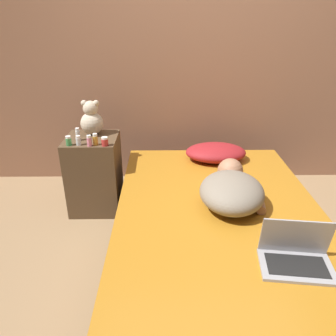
% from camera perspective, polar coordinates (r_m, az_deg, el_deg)
% --- Properties ---
extents(ground_plane, '(12.00, 12.00, 0.00)m').
position_cam_1_polar(ground_plane, '(2.37, 8.36, -15.48)').
color(ground_plane, '#937551').
extents(wall_back, '(8.00, 0.06, 2.60)m').
position_cam_1_polar(wall_back, '(3.11, 6.23, 20.83)').
color(wall_back, '#996B51').
rests_on(wall_back, ground_plane).
extents(bed, '(1.35, 2.07, 0.40)m').
position_cam_1_polar(bed, '(2.25, 8.69, -11.66)').
color(bed, '#2D2319').
rests_on(bed, ground_plane).
extents(nightstand, '(0.41, 0.41, 0.64)m').
position_cam_1_polar(nightstand, '(2.82, -12.63, -0.95)').
color(nightstand, brown).
rests_on(nightstand, ground_plane).
extents(pillow, '(0.51, 0.35, 0.14)m').
position_cam_1_polar(pillow, '(2.81, 8.30, 2.71)').
color(pillow, maroon).
rests_on(pillow, bed).
extents(person_lying, '(0.49, 0.70, 0.21)m').
position_cam_1_polar(person_lying, '(2.18, 11.07, -3.60)').
color(person_lying, gray).
rests_on(person_lying, bed).
extents(laptop, '(0.38, 0.27, 0.23)m').
position_cam_1_polar(laptop, '(1.80, 21.40, -13.94)').
color(laptop, '#9E9EA3').
rests_on(laptop, bed).
extents(teddy_bear, '(0.18, 0.18, 0.28)m').
position_cam_1_polar(teddy_bear, '(2.74, -13.16, 8.20)').
color(teddy_bear, beige).
rests_on(teddy_bear, nightstand).
extents(bottle_red, '(0.05, 0.05, 0.07)m').
position_cam_1_polar(bottle_red, '(2.50, -10.95, 4.55)').
color(bottle_red, '#B72D2D').
rests_on(bottle_red, nightstand).
extents(bottle_white, '(0.03, 0.03, 0.10)m').
position_cam_1_polar(bottle_white, '(2.65, -15.42, 5.66)').
color(bottle_white, white).
rests_on(bottle_white, nightstand).
extents(bottle_clear, '(0.04, 0.04, 0.07)m').
position_cam_1_polar(bottle_clear, '(2.56, -15.35, 4.64)').
color(bottle_clear, silver).
rests_on(bottle_clear, nightstand).
extents(bottle_amber, '(0.04, 0.04, 0.09)m').
position_cam_1_polar(bottle_amber, '(2.53, -12.54, 4.87)').
color(bottle_amber, gold).
rests_on(bottle_amber, nightstand).
extents(bottle_pink, '(0.03, 0.03, 0.09)m').
position_cam_1_polar(bottle_pink, '(2.51, -13.56, 4.62)').
color(bottle_pink, pink).
rests_on(bottle_pink, nightstand).
extents(bottle_green, '(0.04, 0.04, 0.07)m').
position_cam_1_polar(bottle_green, '(2.57, -16.93, 4.55)').
color(bottle_green, '#3D8E4C').
rests_on(bottle_green, nightstand).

